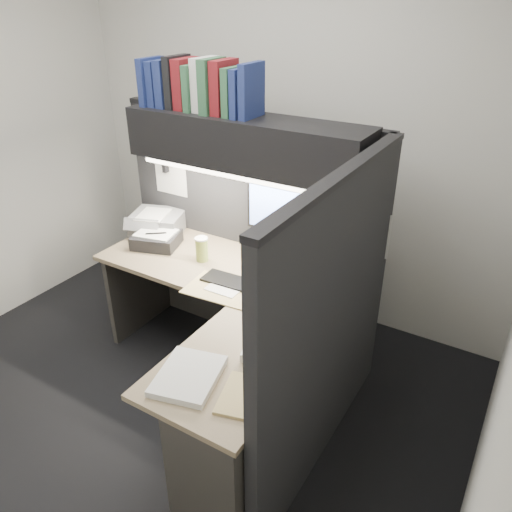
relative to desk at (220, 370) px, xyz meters
The scene contains 21 objects.
floor 0.61m from the desk, behind, with size 3.50×3.50×0.00m, color black.
wall_back 1.81m from the desk, 105.82° to the left, with size 3.50×0.04×2.70m, color silver.
partition_back 1.07m from the desk, 113.00° to the left, with size 1.90×0.06×1.60m, color black.
partition_right 0.68m from the desk, 18.19° to the left, with size 0.06×1.50×1.60m, color black.
desk is the anchor object (origin of this frame).
overhead_shelf 1.33m from the desk, 111.79° to the left, with size 1.55×0.34×0.30m, color black.
task_light_tube 1.12m from the desk, 116.16° to the left, with size 0.04×0.04×1.32m, color white.
monitor 0.96m from the desk, 95.08° to the left, with size 0.48×0.21×0.52m.
keyboard 0.53m from the desk, 109.70° to the left, with size 0.44×0.15×0.02m, color black.
mousepad 0.58m from the desk, 54.65° to the left, with size 0.21×0.19×0.00m, color navy.
mouse 0.59m from the desk, 55.00° to the left, with size 0.06×0.09×0.03m, color black.
telephone 0.86m from the desk, 62.97° to the left, with size 0.24×0.25×0.10m, color beige.
coffee_cup 0.84m from the desk, 132.65° to the left, with size 0.08×0.08×0.15m, color #CBCD52.
printer 1.34m from the desk, 144.56° to the left, with size 0.36×0.30×0.14m, color gray.
notebook_stack 1.12m from the desk, 148.11° to the left, with size 0.30×0.25×0.09m, color black.
open_folder 0.47m from the desk, 119.53° to the left, with size 0.44×0.29×0.01m, color tan.
paper_stack_a 0.46m from the desk, ahead, with size 0.23×0.20×0.05m, color white.
paper_stack_b 0.51m from the desk, 73.85° to the right, with size 0.27×0.33×0.03m, color white.
manila_stack 0.61m from the desk, 41.91° to the right, with size 0.21×0.27×0.02m, color tan.
binder_row 1.66m from the desk, 129.24° to the left, with size 0.78×0.25×0.31m.
pinned_papers 0.83m from the desk, 90.40° to the left, with size 1.76×1.31×0.51m.
Camera 1 is at (1.71, -1.72, 2.29)m, focal length 35.00 mm.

